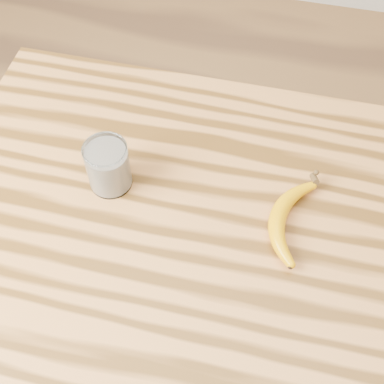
# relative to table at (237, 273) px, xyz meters

# --- Properties ---
(room) EXTENTS (4.04, 4.04, 2.70)m
(room) POSITION_rel_table_xyz_m (0.00, 0.00, 0.58)
(room) COLOR olive
(room) RESTS_ON ground
(table) EXTENTS (1.20, 0.80, 0.90)m
(table) POSITION_rel_table_xyz_m (0.00, 0.00, 0.00)
(table) COLOR #B87639
(table) RESTS_ON ground
(smoothie_glass) EXTENTS (0.08, 0.08, 0.10)m
(smoothie_glass) POSITION_rel_table_xyz_m (-0.27, 0.07, 0.18)
(smoothie_glass) COLOR white
(smoothie_glass) RESTS_ON table
(banana) EXTENTS (0.12, 0.27, 0.03)m
(banana) POSITION_rel_table_xyz_m (0.06, 0.06, 0.15)
(banana) COLOR #DF9700
(banana) RESTS_ON table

